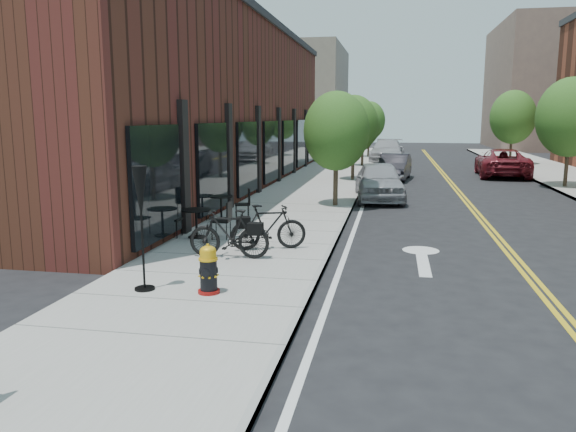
# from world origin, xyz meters

# --- Properties ---
(ground) EXTENTS (120.00, 120.00, 0.00)m
(ground) POSITION_xyz_m (0.00, 0.00, 0.00)
(ground) COLOR black
(ground) RESTS_ON ground
(sidewalk_near) EXTENTS (4.00, 70.00, 0.12)m
(sidewalk_near) POSITION_xyz_m (-2.00, 10.00, 0.06)
(sidewalk_near) COLOR #9E9B93
(sidewalk_near) RESTS_ON ground
(building_near) EXTENTS (5.00, 28.00, 7.00)m
(building_near) POSITION_xyz_m (-6.50, 14.00, 3.50)
(building_near) COLOR #472316
(building_near) RESTS_ON ground
(bg_building_left) EXTENTS (8.00, 14.00, 10.00)m
(bg_building_left) POSITION_xyz_m (-8.00, 48.00, 5.00)
(bg_building_left) COLOR #726656
(bg_building_left) RESTS_ON ground
(bg_building_right) EXTENTS (10.00, 16.00, 12.00)m
(bg_building_right) POSITION_xyz_m (16.00, 50.00, 6.00)
(bg_building_right) COLOR brown
(bg_building_right) RESTS_ON ground
(tree_near_a) EXTENTS (2.20, 2.20, 3.81)m
(tree_near_a) POSITION_xyz_m (-0.60, 9.00, 2.60)
(tree_near_a) COLOR #382B1E
(tree_near_a) RESTS_ON sidewalk_near
(tree_near_b) EXTENTS (2.30, 2.30, 3.98)m
(tree_near_b) POSITION_xyz_m (-0.60, 17.00, 2.71)
(tree_near_b) COLOR #382B1E
(tree_near_b) RESTS_ON sidewalk_near
(tree_near_c) EXTENTS (2.10, 2.10, 3.67)m
(tree_near_c) POSITION_xyz_m (-0.60, 25.00, 2.53)
(tree_near_c) COLOR #382B1E
(tree_near_c) RESTS_ON sidewalk_near
(tree_near_d) EXTENTS (2.40, 2.40, 4.11)m
(tree_near_d) POSITION_xyz_m (-0.60, 33.00, 2.79)
(tree_near_d) COLOR #382B1E
(tree_near_d) RESTS_ON sidewalk_near
(tree_far_b) EXTENTS (2.80, 2.80, 4.62)m
(tree_far_b) POSITION_xyz_m (8.60, 16.00, 3.06)
(tree_far_b) COLOR #382B1E
(tree_far_b) RESTS_ON sidewalk_far
(tree_far_c) EXTENTS (2.80, 2.80, 4.62)m
(tree_far_c) POSITION_xyz_m (8.60, 28.00, 3.06)
(tree_far_c) COLOR #382B1E
(tree_far_c) RESTS_ON sidewalk_far
(fire_hydrant) EXTENTS (0.49, 0.49, 0.86)m
(fire_hydrant) POSITION_xyz_m (-1.71, -1.07, 0.53)
(fire_hydrant) COLOR maroon
(fire_hydrant) RESTS_ON sidewalk_near
(bicycle_left) EXTENTS (1.75, 0.52, 1.05)m
(bicycle_left) POSITION_xyz_m (-2.06, 1.33, 0.64)
(bicycle_left) COLOR black
(bicycle_left) RESTS_ON sidewalk_near
(bicycle_right) EXTENTS (1.78, 1.08, 1.03)m
(bicycle_right) POSITION_xyz_m (-1.41, 2.23, 0.64)
(bicycle_right) COLOR black
(bicycle_right) RESTS_ON sidewalk_near
(bistro_set_b) EXTENTS (1.71, 0.76, 0.92)m
(bistro_set_b) POSITION_xyz_m (-3.44, 3.14, 0.58)
(bistro_set_b) COLOR black
(bistro_set_b) RESTS_ON sidewalk_near
(bistro_set_c) EXTENTS (1.70, 0.93, 0.89)m
(bistro_set_c) POSITION_xyz_m (-3.60, 5.69, 0.57)
(bistro_set_c) COLOR black
(bistro_set_c) RESTS_ON sidewalk_near
(patio_umbrella) EXTENTS (0.35, 0.35, 2.15)m
(patio_umbrella) POSITION_xyz_m (-2.87, -1.09, 1.66)
(patio_umbrella) COLOR black
(patio_umbrella) RESTS_ON sidewalk_near
(parked_car_a) EXTENTS (2.13, 4.38, 1.44)m
(parked_car_a) POSITION_xyz_m (0.80, 11.24, 0.72)
(parked_car_a) COLOR #9C9EA4
(parked_car_a) RESTS_ON ground
(parked_car_b) EXTENTS (1.78, 4.01, 1.28)m
(parked_car_b) POSITION_xyz_m (1.35, 18.38, 0.64)
(parked_car_b) COLOR black
(parked_car_b) RESTS_ON ground
(parked_car_c) EXTENTS (2.45, 5.42, 1.54)m
(parked_car_c) POSITION_xyz_m (0.83, 29.74, 0.77)
(parked_car_c) COLOR #A9A8AD
(parked_car_c) RESTS_ON ground
(parked_car_far) EXTENTS (2.70, 5.36, 1.46)m
(parked_car_far) POSITION_xyz_m (6.85, 20.93, 0.73)
(parked_car_far) COLOR maroon
(parked_car_far) RESTS_ON ground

